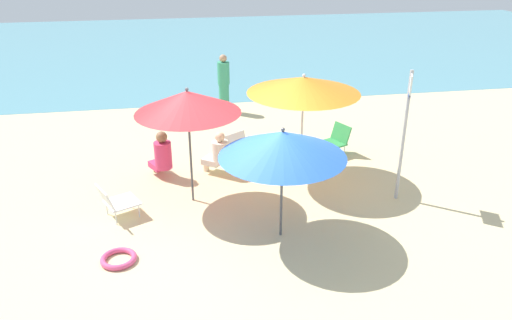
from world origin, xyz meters
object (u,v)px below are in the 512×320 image
umbrella_orange (304,85)px  person_a (218,153)px  beach_chair_a (336,139)px  person_b (162,155)px  swim_ring (119,259)px  beach_chair_c (115,201)px  warning_sign (406,119)px  umbrella_red (188,102)px  umbrella_blue (283,144)px  beach_chair_b (240,147)px  person_c (224,84)px

umbrella_orange → person_a: (-1.57, 0.39, -1.40)m
beach_chair_a → person_b: bearing=-16.5°
swim_ring → person_a: bearing=57.0°
beach_chair_c → person_b: (0.78, 1.46, 0.14)m
person_b → warning_sign: bearing=-139.8°
umbrella_red → beach_chair_c: 2.03m
person_a → person_b: person_b is taller
person_a → swim_ring: size_ratio=1.68×
person_a → swim_ring: 3.23m
umbrella_red → umbrella_blue: bearing=-46.9°
person_a → warning_sign: 3.59m
beach_chair_c → umbrella_orange: bearing=-9.5°
umbrella_orange → beach_chair_a: umbrella_orange is taller
beach_chair_b → beach_chair_c: size_ratio=0.98×
beach_chair_b → umbrella_orange: bearing=15.7°
person_a → person_c: 3.87m
beach_chair_b → person_b: 1.67m
beach_chair_b → person_a: 0.74m
beach_chair_b → swim_ring: bearing=-69.1°
umbrella_blue → person_c: umbrella_blue is taller
person_c → swim_ring: person_c is taller
person_a → beach_chair_a: bearing=-130.9°
umbrella_blue → beach_chair_b: bearing=94.3°
beach_chair_a → swim_ring: size_ratio=1.29×
beach_chair_b → person_a: person_a is taller
umbrella_red → umbrella_orange: bearing=16.2°
umbrella_orange → person_b: size_ratio=2.18×
beach_chair_b → beach_chair_c: (-2.38, -1.93, 0.00)m
person_a → person_c: bearing=-60.9°
beach_chair_c → person_b: 1.66m
umbrella_orange → beach_chair_b: 2.06m
umbrella_red → beach_chair_b: (1.08, 1.52, -1.51)m
swim_ring → beach_chair_a: bearing=36.6°
beach_chair_b → umbrella_red: bearing=-69.2°
umbrella_red → person_c: bearing=76.9°
person_c → beach_chair_b: bearing=-115.9°
umbrella_red → person_a: 1.81m
warning_sign → person_b: bearing=-177.3°
beach_chair_c → umbrella_blue: bearing=-47.0°
person_a → person_b: size_ratio=0.93×
beach_chair_a → beach_chair_b: (-2.08, -0.03, -0.03)m
umbrella_blue → person_c: (-0.18, 6.22, -0.79)m
umbrella_orange → warning_sign: bearing=-38.5°
umbrella_blue → umbrella_orange: (0.84, 2.01, 0.29)m
umbrella_orange → swim_ring: size_ratio=3.95×
umbrella_blue → person_c: bearing=91.6°
person_b → person_c: bearing=-51.9°
umbrella_red → beach_chair_a: (3.16, 1.55, -1.48)m
beach_chair_b → swim_ring: 3.93m
swim_ring → umbrella_blue: bearing=6.6°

